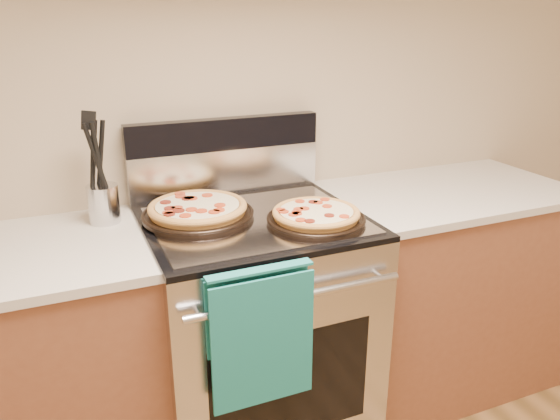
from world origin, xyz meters
name	(u,v)px	position (x,y,z in m)	size (l,w,h in m)	color
wall_back	(220,82)	(0.00, 2.00, 1.35)	(4.00, 4.00, 0.00)	#C0AA8A
range_body	(255,334)	(0.00, 1.65, 0.45)	(0.76, 0.68, 0.90)	#B7B7BC
oven_window	(291,386)	(0.00, 1.31, 0.45)	(0.56, 0.01, 0.40)	black
cooktop	(253,221)	(0.00, 1.65, 0.91)	(0.76, 0.68, 0.02)	black
backsplash_lower	(226,171)	(0.00, 1.96, 1.01)	(0.76, 0.06, 0.18)	silver
backsplash_upper	(224,134)	(0.00, 1.96, 1.16)	(0.76, 0.06, 0.12)	black
oven_handle	(298,297)	(0.00, 1.27, 0.80)	(0.03, 0.03, 0.70)	silver
dish_towel	(261,334)	(-0.12, 1.27, 0.70)	(0.32, 0.05, 0.42)	#177275
foil_sheet	(256,220)	(0.00, 1.62, 0.92)	(0.70, 0.55, 0.01)	gray
cabinet_left	(0,390)	(-0.88, 1.68, 0.44)	(1.00, 0.62, 0.88)	brown
cabinet_right	(438,289)	(0.88, 1.68, 0.44)	(1.00, 0.62, 0.88)	brown
countertop_right	(449,192)	(0.88, 1.68, 0.90)	(1.02, 0.64, 0.03)	beige
pepperoni_pizza_back	(198,210)	(-0.18, 1.72, 0.95)	(0.38, 0.38, 0.05)	#B07036
pepperoni_pizza_front	(316,216)	(0.18, 1.52, 0.95)	(0.33, 0.33, 0.04)	#B07036
utensil_crock	(104,204)	(-0.48, 1.84, 0.98)	(0.11, 0.11, 0.13)	silver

